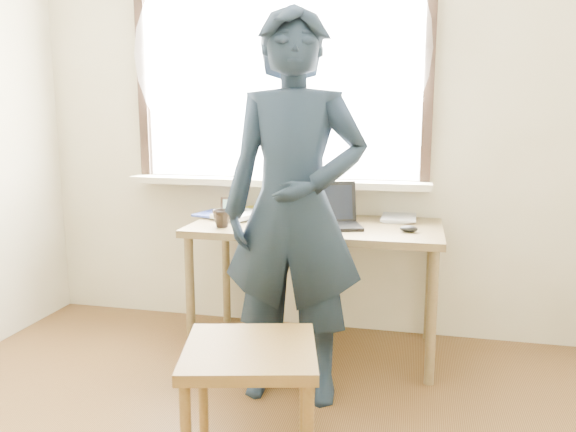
% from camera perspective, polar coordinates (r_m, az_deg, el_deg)
% --- Properties ---
extents(room_shell, '(3.52, 4.02, 2.61)m').
position_cam_1_polar(room_shell, '(1.74, -10.02, 19.96)').
color(room_shell, beige).
rests_on(room_shell, ground).
extents(desk, '(1.37, 0.69, 0.73)m').
position_cam_1_polar(desk, '(3.14, 2.84, -2.20)').
color(desk, brown).
rests_on(desk, ground).
extents(laptop, '(0.41, 0.37, 0.23)m').
position_cam_1_polar(laptop, '(3.07, 3.99, 0.01)').
color(laptop, black).
rests_on(laptop, desk).
extents(mug_white, '(0.15, 0.15, 0.09)m').
position_cam_1_polar(mug_white, '(3.34, 1.02, 0.73)').
color(mug_white, white).
rests_on(mug_white, desk).
extents(mug_dark, '(0.13, 0.13, 0.10)m').
position_cam_1_polar(mug_dark, '(3.05, -6.72, -0.25)').
color(mug_dark, black).
rests_on(mug_dark, desk).
extents(mouse, '(0.09, 0.06, 0.04)m').
position_cam_1_polar(mouse, '(2.97, 12.17, -1.28)').
color(mouse, black).
rests_on(mouse, desk).
extents(desk_clutter, '(0.82, 0.52, 0.05)m').
position_cam_1_polar(desk_clutter, '(3.41, -3.41, 0.48)').
color(desk_clutter, gold).
rests_on(desk_clutter, desk).
extents(book_a, '(0.26, 0.29, 0.02)m').
position_cam_1_polar(book_a, '(3.36, -2.08, 0.19)').
color(book_a, white).
rests_on(book_a, desk).
extents(book_b, '(0.20, 0.27, 0.02)m').
position_cam_1_polar(book_b, '(3.31, 9.50, -0.13)').
color(book_b, white).
rests_on(book_b, desk).
extents(picture_frame, '(0.14, 0.05, 0.11)m').
position_cam_1_polar(picture_frame, '(3.33, -5.66, 0.81)').
color(picture_frame, black).
rests_on(picture_frame, desk).
extents(work_chair, '(0.58, 0.56, 0.49)m').
position_cam_1_polar(work_chair, '(2.16, -3.87, -14.99)').
color(work_chair, brown).
rests_on(work_chair, ground).
extents(person, '(0.68, 0.46, 1.81)m').
position_cam_1_polar(person, '(2.58, 0.63, 0.63)').
color(person, black).
rests_on(person, ground).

